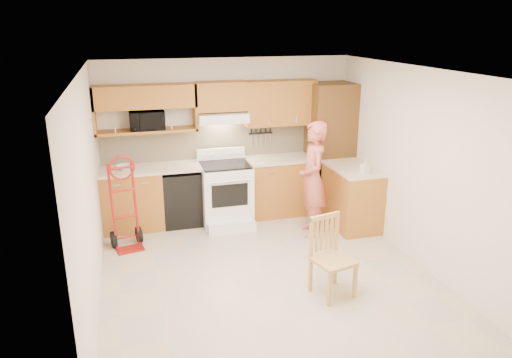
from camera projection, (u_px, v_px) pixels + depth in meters
name	position (u px, v px, depth m)	size (l,w,h in m)	color
floor	(267.00, 275.00, 6.10)	(4.00, 4.50, 0.02)	#C4B093
ceiling	(268.00, 70.00, 5.33)	(4.00, 4.50, 0.02)	white
wall_back	(227.00, 138.00, 7.79)	(4.00, 0.02, 2.50)	silver
wall_front	(354.00, 269.00, 3.64)	(4.00, 0.02, 2.50)	silver
wall_left	(88.00, 195.00, 5.21)	(0.02, 4.50, 2.50)	silver
wall_right	(417.00, 167.00, 6.22)	(0.02, 4.50, 2.50)	silver
backsplash	(227.00, 141.00, 7.78)	(3.92, 0.03, 0.55)	beige
lower_cab_left	(132.00, 200.00, 7.36)	(0.90, 0.60, 0.90)	#A6622B
dishwasher	(182.00, 197.00, 7.56)	(0.60, 0.60, 0.85)	black
lower_cab_right	(281.00, 186.00, 7.96)	(1.14, 0.60, 0.90)	#A6622B
countertop_left	(150.00, 169.00, 7.29)	(1.50, 0.63, 0.04)	beige
countertop_right	(282.00, 159.00, 7.81)	(1.14, 0.63, 0.04)	beige
cab_return_right	(352.00, 198.00, 7.45)	(0.60, 1.00, 0.90)	#A6622B
countertop_return	(353.00, 168.00, 7.30)	(0.63, 1.00, 0.04)	beige
pantry_tall	(329.00, 148.00, 7.98)	(0.70, 0.60, 2.10)	#58340F
upper_cab_left	(145.00, 96.00, 7.09)	(1.50, 0.33, 0.34)	#A6622B
upper_shelf_mw	(147.00, 131.00, 7.24)	(1.50, 0.33, 0.04)	#A6622B
upper_cab_center	(221.00, 96.00, 7.38)	(0.76, 0.33, 0.44)	#A6622B
upper_cab_right	(280.00, 103.00, 7.67)	(1.14, 0.33, 0.70)	#A6622B
range_hood	(222.00, 117.00, 7.42)	(0.76, 0.46, 0.14)	white
knife_strip	(261.00, 137.00, 7.88)	(0.40, 0.05, 0.29)	black
microwave	(147.00, 120.00, 7.20)	(0.51, 0.35, 0.28)	black
range	(226.00, 189.00, 7.48)	(0.76, 1.00, 1.12)	white
person	(313.00, 179.00, 7.02)	(0.62, 0.41, 1.70)	#BD5948
hand_truck	(125.00, 207.00, 6.64)	(0.47, 0.43, 1.21)	maroon
dining_chair	(333.00, 258.00, 5.51)	(0.42, 0.46, 0.93)	#BA8846
soap_bottle	(365.00, 167.00, 6.94)	(0.10, 0.10, 0.21)	white
bowl	(124.00, 167.00, 7.18)	(0.24, 0.24, 0.06)	white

